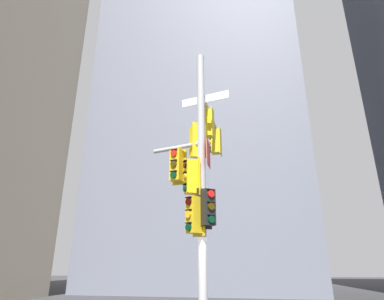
% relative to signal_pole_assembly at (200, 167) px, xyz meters
% --- Properties ---
extents(building_mid_block, '(16.60, 16.60, 34.81)m').
position_rel_signal_pole_assembly_xyz_m(building_mid_block, '(-2.87, 19.70, 12.74)').
color(building_mid_block, slate).
rests_on(building_mid_block, ground).
extents(signal_pole_assembly, '(2.57, 3.75, 8.50)m').
position_rel_signal_pole_assembly_xyz_m(signal_pole_assembly, '(0.00, 0.00, 0.00)').
color(signal_pole_assembly, '#B2B2B5').
rests_on(signal_pole_assembly, ground).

